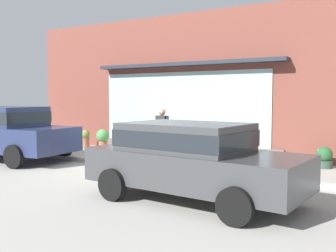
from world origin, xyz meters
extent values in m
plane|color=#9E9B93|center=(0.00, 0.00, 0.00)|extent=(60.00, 60.00, 0.00)
cube|color=#B2B2AD|center=(0.00, -0.20, 0.06)|extent=(14.00, 0.24, 0.12)
cube|color=brown|center=(0.00, 3.20, 2.46)|extent=(14.00, 0.36, 4.91)
cube|color=#9EB7BC|center=(-0.22, 3.00, 1.62)|extent=(6.53, 0.03, 2.53)
cube|color=#232833|center=(0.00, 2.85, 3.13)|extent=(7.13, 0.56, 0.12)
cube|color=#605E59|center=(0.00, 2.98, 0.18)|extent=(6.93, 0.20, 0.36)
cylinder|color=gold|center=(0.95, 0.81, 0.03)|extent=(0.36, 0.36, 0.06)
cylinder|color=gold|center=(0.95, 0.81, 0.35)|extent=(0.24, 0.24, 0.58)
sphere|color=gold|center=(0.95, 0.81, 0.71)|extent=(0.26, 0.26, 0.26)
cylinder|color=gold|center=(0.79, 0.81, 0.38)|extent=(0.10, 0.09, 0.09)
cylinder|color=gold|center=(1.11, 0.81, 0.38)|extent=(0.10, 0.09, 0.09)
cylinder|color=gold|center=(0.95, 0.65, 0.38)|extent=(0.09, 0.10, 0.09)
cylinder|color=#8E333D|center=(0.27, 1.07, 0.41)|extent=(0.12, 0.12, 0.81)
cylinder|color=#8E333D|center=(0.12, 1.06, 0.41)|extent=(0.12, 0.12, 0.81)
cube|color=#232328|center=(0.20, 1.06, 1.12)|extent=(0.30, 0.21, 0.61)
sphere|color=#A37556|center=(0.20, 1.06, 1.54)|extent=(0.22, 0.22, 0.22)
cylinder|color=#232328|center=(0.39, 1.07, 1.13)|extent=(0.08, 0.08, 0.58)
cylinder|color=#232328|center=(0.01, 1.06, 1.13)|extent=(0.08, 0.08, 0.58)
cube|color=black|center=(0.48, 1.06, 0.86)|extent=(0.24, 0.11, 0.28)
cube|color=navy|center=(-4.12, -1.25, 0.71)|extent=(4.57, 2.20, 0.75)
cube|color=navy|center=(-4.34, -1.26, 1.37)|extent=(2.56, 1.91, 0.65)
cube|color=#1E2328|center=(-4.34, -1.26, 1.37)|extent=(2.61, 1.93, 0.36)
cylinder|color=black|center=(-2.81, -0.18, 0.34)|extent=(0.68, 0.23, 0.67)
cylinder|color=black|center=(-2.68, -2.12, 0.34)|extent=(0.68, 0.23, 0.67)
cylinder|color=black|center=(-5.56, -0.37, 0.34)|extent=(0.68, 0.23, 0.67)
cube|color=#383A3D|center=(3.21, -2.55, 0.64)|extent=(4.31, 2.09, 0.66)
cube|color=#383A3D|center=(3.00, -2.54, 1.21)|extent=(2.42, 1.80, 0.57)
cube|color=#1E2328|center=(3.00, -2.54, 1.21)|extent=(2.47, 1.82, 0.31)
cylinder|color=black|center=(4.57, -1.76, 0.31)|extent=(0.63, 0.23, 0.62)
cylinder|color=black|center=(4.43, -3.55, 0.31)|extent=(0.63, 0.23, 0.62)
cylinder|color=black|center=(1.98, -1.55, 0.31)|extent=(0.63, 0.23, 0.62)
cylinder|color=black|center=(1.84, -3.35, 0.31)|extent=(0.63, 0.23, 0.62)
cylinder|color=#9E6042|center=(-4.22, 2.38, 0.19)|extent=(0.33, 0.33, 0.38)
sphere|color=olive|center=(-4.22, 2.38, 0.51)|extent=(0.37, 0.37, 0.37)
sphere|color=white|center=(-4.29, 2.47, 0.60)|extent=(0.09, 0.09, 0.09)
sphere|color=white|center=(-4.22, 2.30, 0.57)|extent=(0.11, 0.11, 0.11)
cylinder|color=#4C4C51|center=(-1.74, 2.33, 0.13)|extent=(0.50, 0.50, 0.26)
cone|color=#3D8442|center=(-1.74, 2.33, 0.61)|extent=(0.45, 0.45, 0.71)
cylinder|color=#4C4C51|center=(0.53, 2.20, 0.11)|extent=(0.35, 0.35, 0.23)
sphere|color=#3D8442|center=(0.53, 2.20, 0.38)|extent=(0.44, 0.44, 0.44)
sphere|color=white|center=(0.57, 2.27, 0.45)|extent=(0.10, 0.10, 0.10)
sphere|color=orange|center=(0.62, 2.30, 0.49)|extent=(0.11, 0.11, 0.11)
cylinder|color=#33473D|center=(1.52, 2.56, 0.13)|extent=(0.48, 0.48, 0.26)
sphere|color=#3D8442|center=(1.52, 2.56, 0.55)|extent=(0.69, 0.69, 0.69)
cylinder|color=#4C4C51|center=(-0.73, 2.56, 0.16)|extent=(0.43, 0.43, 0.32)
sphere|color=#23562D|center=(-0.73, 2.56, 0.50)|extent=(0.51, 0.51, 0.51)
sphere|color=white|center=(-0.90, 2.59, 0.64)|extent=(0.13, 0.13, 0.13)
sphere|color=#DB4C7A|center=(-0.62, 2.54, 0.63)|extent=(0.14, 0.14, 0.14)
sphere|color=#B266B7|center=(-0.70, 2.45, 0.58)|extent=(0.14, 0.14, 0.14)
cylinder|color=#9E6042|center=(-3.25, 2.30, 0.16)|extent=(0.32, 0.32, 0.32)
sphere|color=#4C934C|center=(-3.25, 2.30, 0.52)|extent=(0.49, 0.49, 0.49)
cylinder|color=#33473D|center=(4.70, 2.48, 0.11)|extent=(0.48, 0.48, 0.22)
sphere|color=#23562D|center=(4.70, 2.48, 0.38)|extent=(0.46, 0.46, 0.46)
sphere|color=#B266B7|center=(4.58, 2.39, 0.49)|extent=(0.09, 0.09, 0.09)
sphere|color=orange|center=(4.63, 2.39, 0.45)|extent=(0.12, 0.12, 0.12)
sphere|color=#DB4C7A|center=(4.80, 2.39, 0.43)|extent=(0.12, 0.12, 0.12)
camera|label=1|loc=(6.62, -9.18, 1.99)|focal=42.04mm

